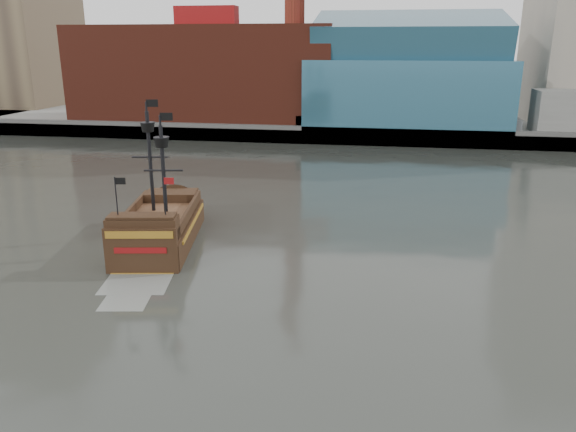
# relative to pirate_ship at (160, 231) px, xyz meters

# --- Properties ---
(ground) EXTENTS (400.00, 400.00, 0.00)m
(ground) POSITION_rel_pirate_ship_xyz_m (8.87, -17.30, -1.01)
(ground) COLOR #2A2C27
(ground) RESTS_ON ground
(promenade_far) EXTENTS (220.00, 60.00, 2.00)m
(promenade_far) POSITION_rel_pirate_ship_xyz_m (8.87, 74.70, -0.01)
(promenade_far) COLOR slate
(promenade_far) RESTS_ON ground
(seawall) EXTENTS (220.00, 1.00, 2.60)m
(seawall) POSITION_rel_pirate_ship_xyz_m (8.87, 45.20, 0.29)
(seawall) COLOR #4C4C49
(seawall) RESTS_ON ground
(pirate_ship) EXTENTS (6.98, 15.48, 11.17)m
(pirate_ship) POSITION_rel_pirate_ship_xyz_m (0.00, 0.00, 0.00)
(pirate_ship) COLOR black
(pirate_ship) RESTS_ON ground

